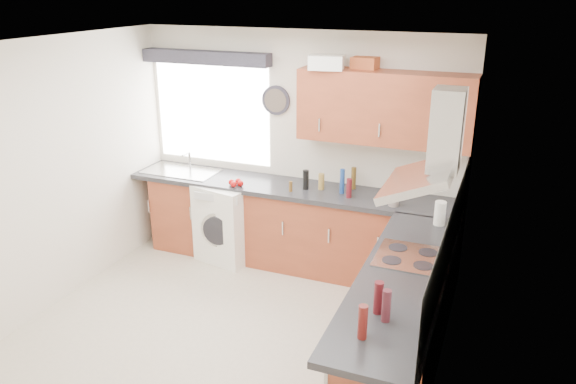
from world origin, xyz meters
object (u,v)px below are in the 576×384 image
at_px(extractor_hood, 433,154).
at_px(washing_machine, 230,221).
at_px(oven, 406,311).
at_px(upper_cabinets, 385,108).

relative_size(extractor_hood, washing_machine, 0.88).
bearing_deg(extractor_hood, oven, 180.00).
bearing_deg(upper_cabinets, oven, -67.46).
relative_size(upper_cabinets, washing_machine, 1.93).
bearing_deg(oven, washing_machine, 153.15).
bearing_deg(extractor_hood, washing_machine, 154.17).
height_order(extractor_hood, upper_cabinets, upper_cabinets).
distance_m(oven, upper_cabinets, 1.99).
bearing_deg(washing_machine, extractor_hood, -13.56).
xyz_separation_m(oven, extractor_hood, (0.10, -0.00, 1.34)).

